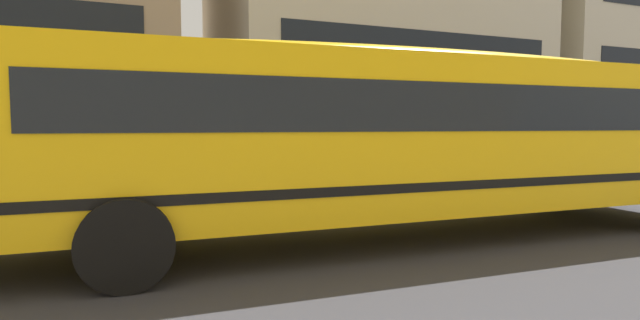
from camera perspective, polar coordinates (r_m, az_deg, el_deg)
name	(u,v)px	position (r m, az deg, el deg)	size (l,w,h in m)	color
ground_plane	(381,220)	(9.75, 7.01, -6.90)	(400.00, 400.00, 0.00)	#38383D
sidewalk_far	(271,181)	(16.47, -5.62, -2.38)	(120.00, 3.00, 0.01)	gray
lane_centreline	(381,220)	(9.75, 7.01, -6.88)	(110.00, 0.16, 0.01)	silver
school_bus	(398,128)	(8.15, 8.94, 3.65)	(13.62, 3.48, 3.03)	yellow
parked_car_green_by_lamppost	(640,151)	(22.98, 32.93, 0.90)	(3.98, 2.04, 1.64)	#236038
parked_car_black_mid_block	(532,154)	(18.85, 23.22, 0.68)	(3.91, 1.90, 1.64)	black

